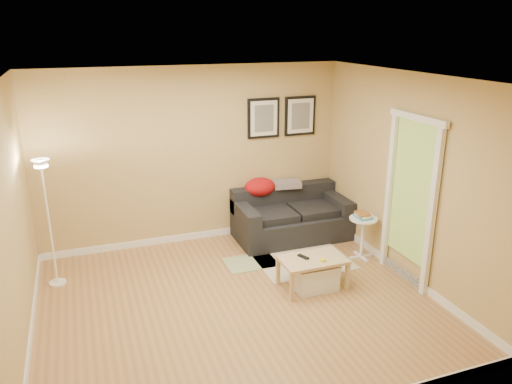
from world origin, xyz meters
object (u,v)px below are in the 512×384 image
side_table (362,238)px  book_stack (363,215)px  sofa (292,215)px  storage_bin (314,276)px  coffee_table (312,273)px  floor_lamp (50,227)px

side_table → book_stack: 0.34m
sofa → storage_bin: size_ratio=3.16×
coffee_table → storage_bin: 0.05m
sofa → floor_lamp: 3.42m
sofa → side_table: bearing=-56.8°
side_table → storage_bin: bearing=-151.4°
sofa → side_table: sofa is taller
sofa → coffee_table: 1.57m
sofa → side_table: size_ratio=2.85×
sofa → storage_bin: (-0.37, -1.53, -0.21)m
storage_bin → side_table: size_ratio=0.90×
sofa → floor_lamp: size_ratio=1.04×
sofa → floor_lamp: bearing=-174.6°
coffee_table → storage_bin: (0.02, -0.02, -0.04)m
sofa → coffee_table: bearing=-104.4°
book_stack → coffee_table: bearing=-155.1°
coffee_table → book_stack: book_stack is taller
storage_bin → book_stack: bearing=29.5°
coffee_table → side_table: bearing=12.9°
storage_bin → side_table: (1.01, 0.55, 0.13)m
side_table → book_stack: (-0.00, 0.02, 0.34)m
coffee_table → floor_lamp: (-2.99, 1.19, 0.57)m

